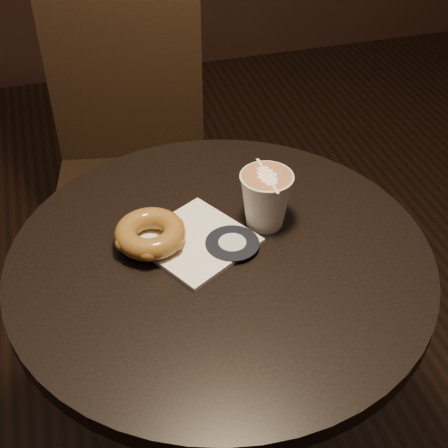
% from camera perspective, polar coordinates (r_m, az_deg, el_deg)
% --- Properties ---
extents(cafe_table, '(0.70, 0.70, 0.75)m').
position_cam_1_polar(cafe_table, '(1.17, -0.30, -9.93)').
color(cafe_table, black).
rests_on(cafe_table, ground).
extents(chair, '(0.47, 0.47, 1.00)m').
position_cam_1_polar(chair, '(1.67, -8.62, 7.44)').
color(chair, black).
rests_on(chair, ground).
extents(pastry_bag, '(0.22, 0.22, 0.01)m').
position_cam_1_polar(pastry_bag, '(1.04, -2.56, -1.58)').
color(pastry_bag, white).
rests_on(pastry_bag, cafe_table).
extents(doughnut, '(0.12, 0.12, 0.04)m').
position_cam_1_polar(doughnut, '(1.03, -6.77, -0.87)').
color(doughnut, brown).
rests_on(doughnut, pastry_bag).
extents(latte_cup, '(0.09, 0.09, 0.10)m').
position_cam_1_polar(latte_cup, '(1.05, 3.83, 2.22)').
color(latte_cup, silver).
rests_on(latte_cup, cafe_table).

